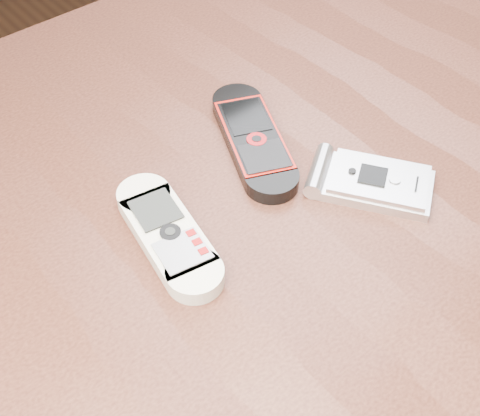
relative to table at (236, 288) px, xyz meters
name	(u,v)px	position (x,y,z in m)	size (l,w,h in m)	color
table	(236,288)	(0.00, 0.00, 0.00)	(1.20, 0.80, 0.75)	black
nokia_white	(168,234)	(-0.06, 0.02, 0.11)	(0.05, 0.15, 0.02)	white
nokia_black_red	(253,139)	(0.08, 0.06, 0.11)	(0.05, 0.17, 0.02)	black
motorola_razr	(375,182)	(0.12, -0.05, 0.11)	(0.06, 0.12, 0.02)	silver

